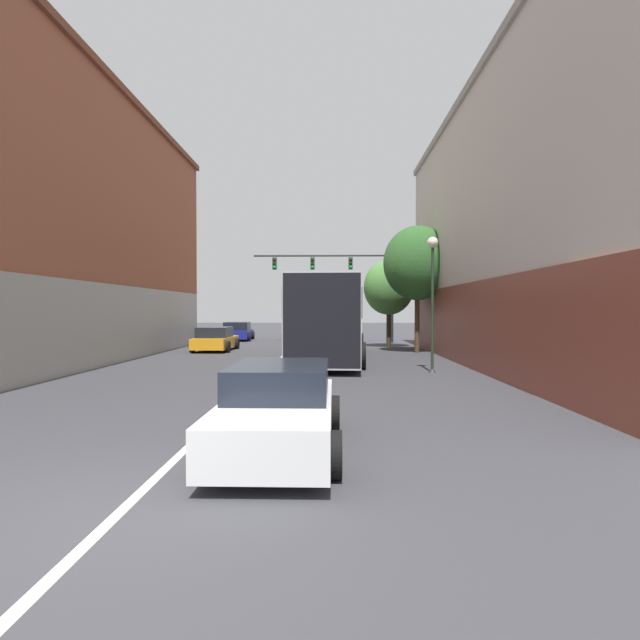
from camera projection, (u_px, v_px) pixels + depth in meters
name	position (u px, v px, depth m)	size (l,w,h in m)	color
ground_plane	(119.00, 514.00, 5.30)	(160.00, 160.00, 0.00)	#38383D
lane_center_line	(278.00, 361.00, 21.30)	(0.14, 44.03, 0.01)	silver
building_left_brick	(9.00, 217.00, 19.99)	(8.76, 25.40, 11.55)	#995138
building_right_storefront	(547.00, 224.00, 19.18)	(6.51, 23.43, 10.78)	beige
bus	(331.00, 316.00, 21.88)	(3.36, 11.89, 3.43)	#B7B7BC
hatchback_foreground	(279.00, 409.00, 7.78)	(1.94, 4.22, 1.30)	silver
parked_car_left_near	(215.00, 339.00, 26.54)	(2.03, 3.95, 1.27)	orange
parked_car_left_mid	(237.00, 332.00, 35.78)	(2.27, 4.18, 1.31)	navy
traffic_signal_gantry	(344.00, 274.00, 33.14)	(9.30, 0.36, 6.09)	black
street_lamp	(433.00, 284.00, 17.23)	(0.38, 0.38, 4.70)	#233323
street_tree_near	(417.00, 263.00, 25.34)	(3.44, 3.10, 6.46)	#4C3823
street_tree_far	(389.00, 288.00, 29.17)	(2.93, 2.63, 5.11)	#3D2D1E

